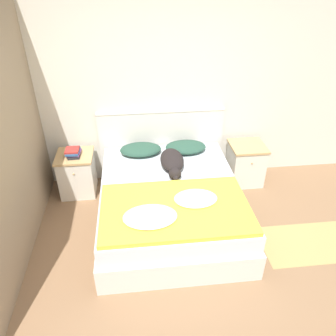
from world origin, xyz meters
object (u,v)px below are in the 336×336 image
(bed, at_px, (170,204))
(book_stack, at_px, (73,152))
(pillow_left, at_px, (141,149))
(pillow_right, at_px, (186,147))
(nightstand_left, at_px, (77,173))
(dog, at_px, (172,161))
(nightstand_right, at_px, (245,163))

(bed, xyz_separation_m, book_stack, (-1.16, 0.72, 0.36))
(pillow_left, relative_size, pillow_right, 1.00)
(nightstand_left, relative_size, dog, 0.80)
(pillow_right, distance_m, dog, 0.44)
(bed, distance_m, nightstand_right, 1.38)
(bed, height_order, book_stack, book_stack)
(bed, bearing_deg, dog, 78.69)
(bed, height_order, pillow_right, pillow_right)
(bed, height_order, nightstand_left, nightstand_left)
(pillow_right, relative_size, book_stack, 2.34)
(pillow_left, bearing_deg, book_stack, -178.42)
(nightstand_left, relative_size, book_stack, 2.51)
(nightstand_left, xyz_separation_m, book_stack, (-0.00, -0.02, 0.34))
(nightstand_right, distance_m, pillow_right, 0.91)
(book_stack, bearing_deg, pillow_left, 1.58)
(dog, distance_m, book_stack, 1.28)
(book_stack, bearing_deg, nightstand_left, 89.58)
(nightstand_right, height_order, book_stack, book_stack)
(pillow_left, xyz_separation_m, dog, (0.37, -0.38, 0.02))
(nightstand_left, height_order, pillow_right, pillow_right)
(nightstand_right, xyz_separation_m, pillow_left, (-1.46, 0.00, 0.31))
(dog, bearing_deg, pillow_left, 134.26)
(bed, relative_size, pillow_right, 3.63)
(bed, relative_size, dog, 2.71)
(dog, bearing_deg, nightstand_right, 19.36)
(pillow_left, bearing_deg, dog, -45.74)
(nightstand_left, distance_m, pillow_right, 1.49)
(nightstand_right, distance_m, pillow_left, 1.49)
(pillow_left, bearing_deg, nightstand_left, -179.94)
(pillow_right, bearing_deg, nightstand_right, -0.06)
(pillow_left, height_order, dog, dog)
(nightstand_right, bearing_deg, pillow_left, 179.96)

